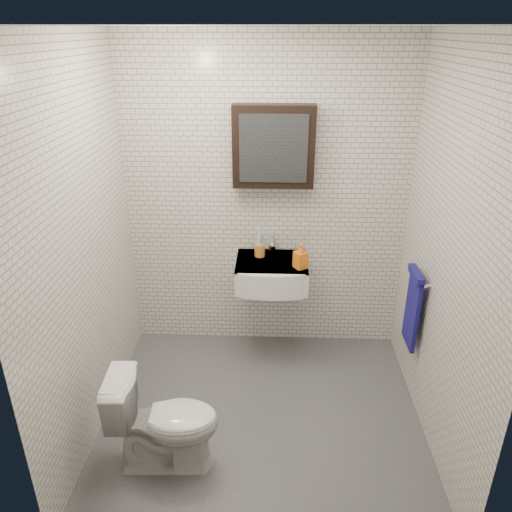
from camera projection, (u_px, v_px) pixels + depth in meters
name	position (u px, v px, depth m)	size (l,w,h in m)	color
ground	(262.00, 416.00, 3.50)	(2.20, 2.00, 0.01)	#46484D
room_shell	(263.00, 222.00, 2.89)	(2.22, 2.02, 2.51)	silver
washbasin	(272.00, 274.00, 3.85)	(0.55, 0.50, 0.20)	white
faucet	(272.00, 245.00, 3.96)	(0.06, 0.20, 0.15)	silver
mirror_cabinet	(274.00, 147.00, 3.63)	(0.60, 0.15, 0.60)	black
towel_rail	(413.00, 305.00, 3.48)	(0.09, 0.30, 0.58)	silver
toothbrush_cup	(260.00, 250.00, 3.91)	(0.10, 0.10, 0.22)	#C47831
soap_bottle	(301.00, 256.00, 3.70)	(0.09, 0.09, 0.19)	#E84D18
toilet	(165.00, 421.00, 3.01)	(0.37, 0.65, 0.66)	white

